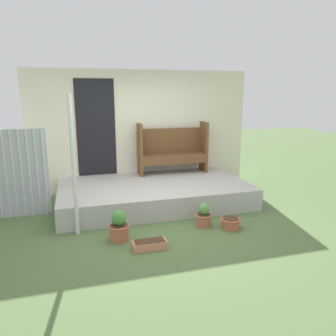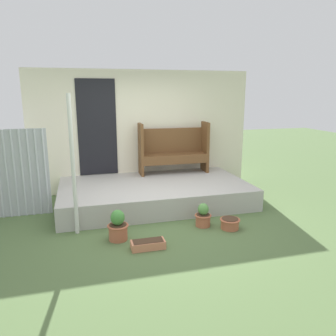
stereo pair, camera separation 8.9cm
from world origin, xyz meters
The scene contains 9 objects.
ground_plane centered at (0.00, 0.00, 0.00)m, with size 24.00×24.00×0.00m, color #516B3D.
porch_slab centered at (0.12, 1.00, 0.20)m, with size 3.61×2.01×0.40m.
house_wall centered at (0.08, 2.04, 1.30)m, with size 4.81×0.08×2.60m.
support_post centered at (-1.36, -0.07, 1.06)m, with size 0.06×0.06×2.13m.
bench centered at (0.72, 1.77, 0.94)m, with size 1.51×0.42×1.10m.
flower_pot_left centered at (-0.77, -0.47, 0.20)m, with size 0.32×0.32×0.46m.
flower_pot_middle centered at (0.63, -0.33, 0.17)m, with size 0.27×0.27×0.39m.
flower_pot_right centered at (1.01, -0.54, 0.10)m, with size 0.33×0.33×0.17m.
planter_box_rect centered at (-0.40, -0.87, 0.06)m, with size 0.48×0.20×0.12m.
Camera 1 is at (-1.32, -4.99, 2.15)m, focal length 35.00 mm.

